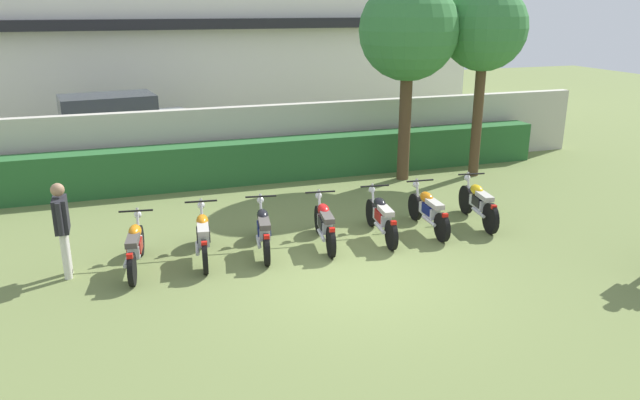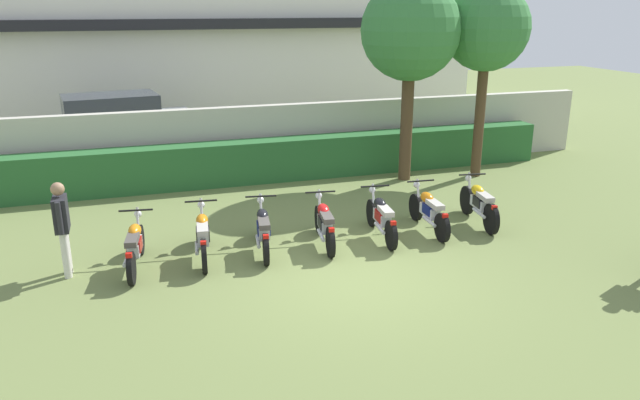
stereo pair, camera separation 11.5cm
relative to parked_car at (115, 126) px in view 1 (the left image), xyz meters
The scene contains 15 objects.
ground 11.19m from the parked_car, 70.58° to the right, with size 60.00×60.00×0.00m, color olive.
building 7.91m from the parked_car, 60.15° to the left, with size 21.01×6.50×7.22m.
compound_wall 5.07m from the parked_car, 43.02° to the right, with size 19.96×0.30×1.89m, color #BCB7A8.
hedge_row 5.58m from the parked_car, 48.29° to the right, with size 15.97×0.70×1.10m, color #28602D.
parked_car is the anchor object (origin of this frame).
tree_near_inspector 9.32m from the parked_car, 35.63° to the right, with size 2.52×2.52×5.12m.
tree_far_side 11.09m from the parked_car, 30.62° to the right, with size 2.20×2.20×5.00m.
motorcycle_in_row_0 9.00m from the parked_car, 88.97° to the right, with size 0.61×1.88×0.94m.
motorcycle_in_row_1 8.99m from the parked_car, 81.28° to the right, with size 0.60×1.95×0.96m.
motorcycle_in_row_2 9.24m from the parked_car, 74.34° to the right, with size 0.62×1.90×0.95m.
motorcycle_in_row_3 9.67m from the parked_car, 67.54° to the right, with size 0.60×1.84×0.94m.
motorcycle_in_row_4 10.19m from the parked_car, 61.30° to the right, with size 0.60×1.91×0.95m.
motorcycle_in_row_5 10.71m from the parked_car, 56.05° to the right, with size 0.60×1.90×0.95m.
motorcycle_in_row_6 11.39m from the parked_car, 50.82° to the right, with size 0.61×1.91×0.98m.
inspector_person 8.96m from the parked_car, 96.23° to the right, with size 0.22×0.67×1.67m.
Camera 1 is at (-3.64, -8.89, 4.48)m, focal length 34.22 mm.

